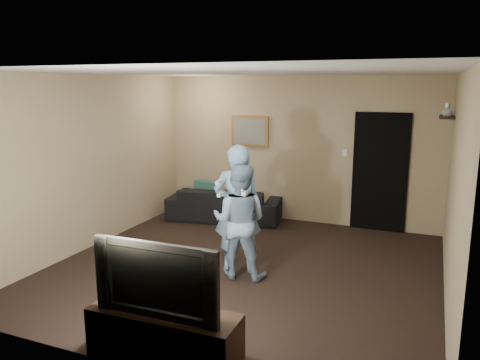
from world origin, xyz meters
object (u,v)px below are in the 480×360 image
at_px(sofa, 225,204).
at_px(television, 162,276).
at_px(wii_player_right, 240,221).
at_px(tv_console, 165,337).
at_px(wii_player_left, 237,209).

height_order(sofa, television, television).
xyz_separation_m(television, wii_player_right, (-0.14, 2.05, -0.09)).
distance_m(sofa, television, 4.58).
distance_m(tv_console, television, 0.58).
bearing_deg(sofa, tv_console, 98.56).
xyz_separation_m(tv_console, television, (0.00, 0.00, 0.58)).
bearing_deg(wii_player_right, television, -86.21).
bearing_deg(television, wii_player_left, 94.80).
height_order(sofa, tv_console, sofa).
bearing_deg(wii_player_left, television, -83.98).
distance_m(television, wii_player_left, 2.22).
bearing_deg(wii_player_left, tv_console, -83.98).
bearing_deg(sofa, wii_player_left, 109.39).
distance_m(sofa, wii_player_left, 2.47).
bearing_deg(tv_console, wii_player_right, 92.56).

